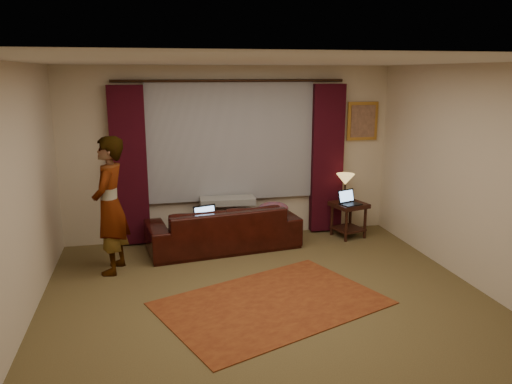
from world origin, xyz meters
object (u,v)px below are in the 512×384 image
at_px(laptop_sofa, 208,216).
at_px(person, 110,206).
at_px(tiffany_lamp, 345,188).
at_px(laptop_table, 351,198).
at_px(end_table, 348,220).
at_px(sofa, 223,219).

distance_m(laptop_sofa, person, 1.35).
height_order(tiffany_lamp, laptop_table, tiffany_lamp).
height_order(laptop_sofa, laptop_table, laptop_table).
height_order(end_table, tiffany_lamp, tiffany_lamp).
distance_m(end_table, laptop_table, 0.39).
height_order(tiffany_lamp, person, person).
height_order(laptop_table, person, person).
xyz_separation_m(tiffany_lamp, laptop_table, (0.03, -0.16, -0.11)).
bearing_deg(tiffany_lamp, laptop_sofa, -170.06).
bearing_deg(person, end_table, 114.11).
bearing_deg(laptop_sofa, laptop_table, -10.86).
bearing_deg(laptop_table, tiffany_lamp, 82.15).
relative_size(laptop_sofa, tiffany_lamp, 0.82).
distance_m(laptop_sofa, end_table, 2.26).
bearing_deg(laptop_sofa, sofa, 26.89).
height_order(laptop_sofa, end_table, laptop_sofa).
bearing_deg(person, laptop_table, 112.45).
height_order(sofa, person, person).
height_order(laptop_sofa, tiffany_lamp, tiffany_lamp).
bearing_deg(sofa, person, 12.97).
distance_m(laptop_sofa, laptop_table, 2.21).
bearing_deg(tiffany_lamp, end_table, -47.36).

